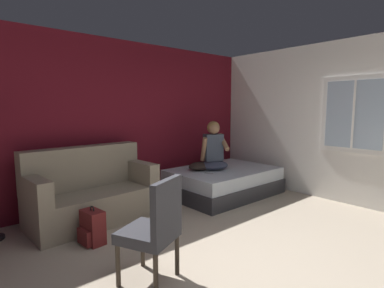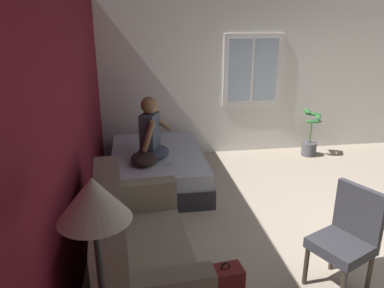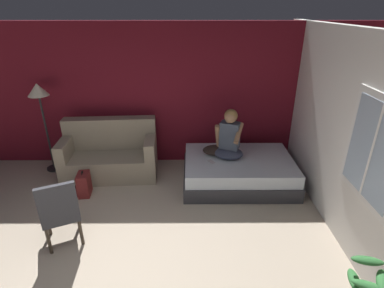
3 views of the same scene
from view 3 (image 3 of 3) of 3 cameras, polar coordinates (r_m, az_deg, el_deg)
The scene contains 10 objects.
ground_plane at distance 3.97m, azimuth -16.05°, elevation -23.78°, with size 40.00×40.00×0.00m, color tan.
wall_back_accent at distance 5.92m, azimuth -10.05°, elevation 8.99°, with size 10.99×0.16×2.70m, color maroon.
bed at distance 5.46m, azimuth 8.79°, elevation -5.03°, with size 1.95×1.36×0.48m.
couch at distance 5.81m, azimuth -15.26°, elevation -1.97°, with size 1.75×0.93×1.04m.
side_chair at distance 4.29m, azimuth -23.85°, elevation -11.47°, with size 0.61×0.61×0.98m.
person_seated at distance 5.24m, azimuth 7.11°, elevation 1.10°, with size 0.65×0.60×0.88m.
backpack at distance 5.39m, azimuth -19.95°, elevation -7.29°, with size 0.26×0.32×0.46m.
throw_pillow at distance 5.44m, azimuth 4.60°, elevation -1.16°, with size 0.48×0.36×0.14m, color #2D231E.
cell_phone at distance 5.18m, azimuth 3.72°, elevation -3.37°, with size 0.07×0.14×0.01m, color #B7B7BC.
floor_lamp at distance 6.03m, azimuth -27.06°, elevation 7.74°, with size 0.36×0.36×1.70m.
Camera 3 is at (0.99, -2.51, 2.91)m, focal length 28.00 mm.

